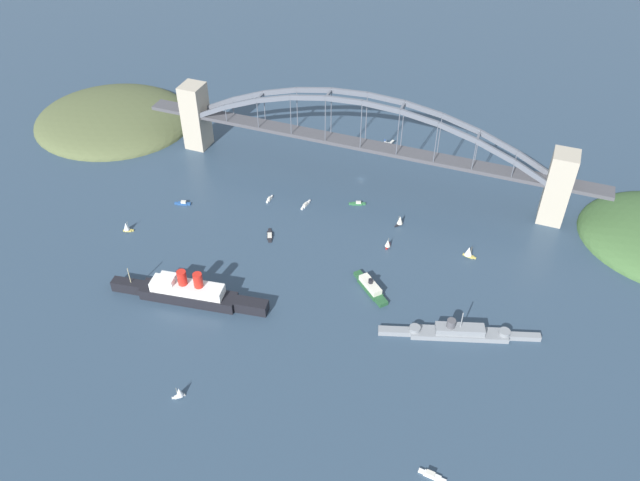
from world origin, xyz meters
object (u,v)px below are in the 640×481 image
harbor_ferry_steamer (370,287)px  small_boat_9 (306,205)px  small_boat_0 (432,475)px  ocean_liner (189,293)px  small_boat_10 (183,203)px  naval_cruiser (458,332)px  seaplane_taxiing_near_bridge (389,144)px  small_boat_4 (126,227)px  small_boat_5 (269,199)px  small_boat_8 (358,203)px  small_boat_2 (400,220)px  small_boat_7 (469,252)px  small_boat_1 (270,235)px  small_boat_3 (388,243)px  small_boat_6 (179,392)px  harbor_arch_bridge (363,145)px

harbor_ferry_steamer → small_boat_9: bearing=-43.8°
small_boat_0 → ocean_liner: bearing=-20.8°
ocean_liner → small_boat_10: bearing=-57.6°
small_boat_9 → naval_cruiser: bearing=146.4°
seaplane_taxiing_near_bridge → ocean_liner: bearing=72.8°
small_boat_4 → small_boat_5: small_boat_4 is taller
small_boat_8 → small_boat_10: (105.34, 39.37, 0.14)m
harbor_ferry_steamer → seaplane_taxiing_near_bridge: harbor_ferry_steamer is taller
small_boat_2 → small_boat_7: 47.38m
small_boat_1 → small_boat_8: (-39.92, -49.20, 0.10)m
small_boat_1 → small_boat_8: bearing=-129.1°
small_boat_3 → small_boat_7: 47.07m
naval_cruiser → small_boat_10: naval_cruiser is taller
seaplane_taxiing_near_bridge → small_boat_6: (31.59, 244.95, 1.18)m
harbor_arch_bridge → small_boat_10: size_ratio=29.71×
harbor_arch_bridge → seaplane_taxiing_near_bridge: (-6.67, -46.38, -24.76)m
ocean_liner → small_boat_2: (-89.10, -102.82, -2.25)m
seaplane_taxiing_near_bridge → small_boat_1: bearing=72.1°
small_boat_4 → small_boat_9: size_ratio=0.67×
small_boat_9 → small_boat_8: bearing=-157.2°
small_boat_2 → small_boat_9: small_boat_2 is taller
small_boat_5 → small_boat_7: 131.37m
harbor_ferry_steamer → small_boat_0: size_ratio=2.05×
harbor_ferry_steamer → small_boat_3: size_ratio=3.93×
small_boat_7 → small_boat_9: 107.48m
small_boat_4 → harbor_ferry_steamer: bearing=-178.8°
seaplane_taxiing_near_bridge → small_boat_4: (123.49, 149.66, 1.36)m
small_boat_1 → small_boat_7: size_ratio=1.53×
small_boat_0 → small_boat_4: (210.67, -93.49, 2.54)m
harbor_ferry_steamer → small_boat_4: bearing=1.2°
naval_cruiser → small_boat_4: (205.62, -12.96, 0.54)m
small_boat_6 → small_boat_10: small_boat_6 is taller
harbor_arch_bridge → small_boat_7: harbor_arch_bridge is taller
small_boat_1 → small_boat_3: (-69.60, -15.37, 2.26)m
small_boat_2 → small_boat_10: 139.15m
small_boat_0 → small_boat_1: size_ratio=0.99×
seaplane_taxiing_near_bridge → small_boat_0: size_ratio=0.85×
small_boat_3 → small_boat_7: bearing=-169.4°
seaplane_taxiing_near_bridge → small_boat_4: size_ratio=1.42×
small_boat_0 → small_boat_5: bearing=-47.1°
ocean_liner → small_boat_10: 87.96m
harbor_arch_bridge → small_boat_8: harbor_arch_bridge is taller
small_boat_6 → small_boat_10: (73.71, -131.08, -2.24)m
small_boat_4 → small_boat_2: bearing=-157.3°
ocean_liner → small_boat_8: size_ratio=8.28×
ocean_liner → small_boat_5: ocean_liner is taller
small_boat_8 → small_boat_10: small_boat_10 is taller
harbor_arch_bridge → small_boat_6: size_ratio=45.11×
small_boat_4 → small_boat_10: 40.21m
harbor_ferry_steamer → seaplane_taxiing_near_bridge: size_ratio=2.42×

